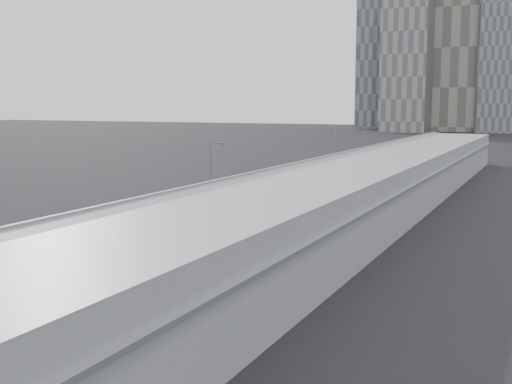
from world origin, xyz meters
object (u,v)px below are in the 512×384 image
Objects in this scene: bus_6 at (365,173)px; suv at (378,160)px; bus_1 at (97,263)px; bus_7 at (380,168)px; bus_3 at (263,207)px; bus_5 at (338,181)px; street_lamp_far at (336,147)px; bus_8 at (396,160)px; bus_9 at (409,155)px; bus_2 at (200,228)px; bus_4 at (297,195)px; shipping_container at (349,165)px; street_lamp_near at (212,173)px.

bus_6 is 37.67m from suv.
bus_7 is at bearing 89.61° from bus_1.
bus_1 reaches higher than bus_3.
bus_5 reaches higher than suv.
bus_6 is 1.29× the size of street_lamp_far.
bus_8 is at bearing 87.29° from bus_5.
bus_1 is at bearing -90.58° from bus_9.
bus_2 is at bearing -84.37° from street_lamp_far.
bus_4 is 72.41m from bus_9.
bus_3 is (-0.24, 30.45, -0.23)m from bus_1.
bus_8 is (0.27, 82.87, 0.20)m from bus_2.
bus_8 is at bearing -68.96° from suv.
bus_1 reaches higher than suv.
bus_2 reaches higher than shipping_container.
street_lamp_far is (-5.93, 60.23, 4.10)m from bus_2.
bus_7 is at bearing 86.24° from bus_5.
bus_2 is 0.93× the size of bus_5.
bus_9 is 7.90m from suv.
bus_3 is 1.22× the size of street_lamp_far.
shipping_container is (-7.10, 29.26, -0.32)m from bus_5.
street_lamp_far is (-6.18, 45.87, 4.15)m from bus_3.
bus_5 is at bearing 75.53° from street_lamp_near.
bus_8 is at bearing 74.67° from street_lamp_far.
bus_1 is at bearing -95.39° from bus_8.
bus_9 is 27.19m from shipping_container.
suv is at bearing 67.41° from shipping_container.
bus_8 is 13.50m from shipping_container.
bus_9 is (-0.56, 113.73, -0.05)m from bus_1.
bus_9 is at bearing 81.10° from street_lamp_far.
bus_9 is 1.50× the size of street_lamp_near.
shipping_container is at bearing 94.98° from bus_3.
street_lamp_far is at bearing -101.62° from suv.
bus_5 is 30.11m from shipping_container.
bus_2 is at bearing -92.86° from bus_3.
bus_6 is at bearing 86.41° from bus_4.
street_lamp_near is (-6.79, -10.82, 3.69)m from bus_4.
bus_5 reaches higher than bus_9.
bus_4 is at bearing -90.47° from bus_7.
bus_4 is at bearing -86.97° from bus_6.
bus_5 is 13.96m from bus_6.
street_lamp_near is at bearing -111.88° from shipping_container.
bus_2 is 1.05× the size of bus_3.
suv is (0.27, 21.64, -0.60)m from shipping_container.
bus_2 is 16.28m from street_lamp_near.
street_lamp_far is at bearing 89.14° from street_lamp_near.
street_lamp_far is at bearing 101.52° from bus_2.
bus_6 is 9.06m from street_lamp_far.
bus_6 is 42.37m from street_lamp_near.
bus_8 reaches higher than bus_3.
bus_4 is 1.36× the size of street_lamp_near.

